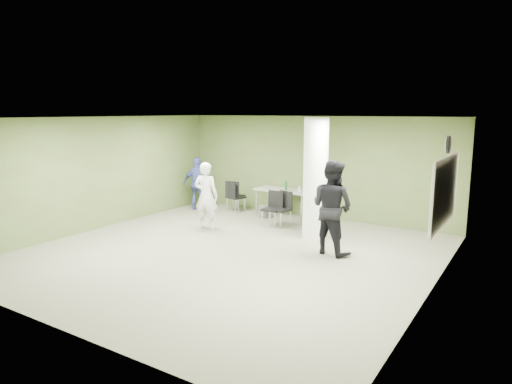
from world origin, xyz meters
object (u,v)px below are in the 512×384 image
Objects in this scene: chair_back_left at (234,194)px; man_black at (332,207)px; folding_table at (284,191)px; man_blue at (198,184)px; woman_white at (206,196)px.

man_black reaches higher than chair_back_left.
folding_table reaches higher than chair_back_left.
man_black reaches higher than man_blue.
folding_table is at bearing -30.91° from man_black.
woman_white is 3.47m from man_black.
folding_table is 0.99× the size of woman_white.
man_blue is (-2.60, -0.58, 0.07)m from folding_table.
woman_white is 1.07× the size of man_blue.
man_black reaches higher than woman_white.
chair_back_left is 2.07m from woman_white.
folding_table is 1.05× the size of man_blue.
man_blue reaches higher than folding_table.
chair_back_left is 0.59× the size of man_blue.
woman_white is (0.53, -1.98, 0.30)m from chair_back_left.
woman_white is at bearing 113.66° from man_blue.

